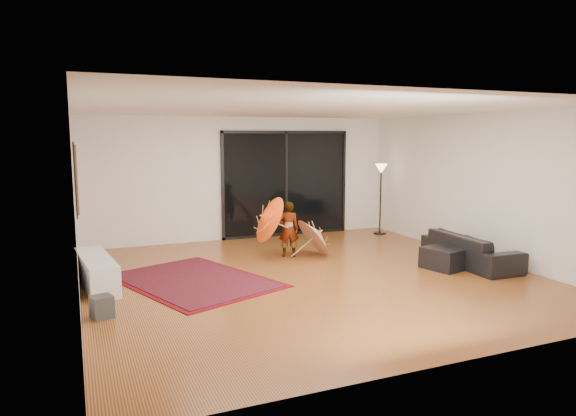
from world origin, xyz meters
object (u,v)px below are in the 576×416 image
sofa (470,249)px  child (289,229)px  ottoman (445,258)px  media_console (96,271)px

sofa → child: 3.30m
ottoman → sofa: bearing=3.6°
sofa → ottoman: 0.59m
media_console → ottoman: media_console is taller
ottoman → child: size_ratio=0.61×
child → ottoman: bearing=158.4°
sofa → child: size_ratio=1.82×
media_console → ottoman: bearing=-18.7°
media_console → sofa: 6.31m
media_console → child: 3.54m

